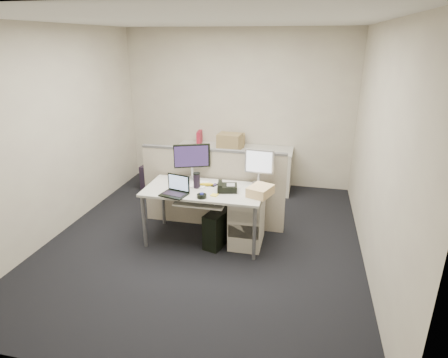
% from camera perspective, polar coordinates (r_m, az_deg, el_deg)
% --- Properties ---
extents(floor, '(4.00, 4.50, 0.01)m').
position_cam_1_polar(floor, '(5.05, -2.90, -9.25)').
color(floor, black).
rests_on(floor, ground).
extents(ceiling, '(4.00, 4.50, 0.01)m').
position_cam_1_polar(ceiling, '(4.39, -3.58, 23.07)').
color(ceiling, white).
rests_on(ceiling, ground).
extents(wall_back, '(4.00, 0.02, 2.70)m').
position_cam_1_polar(wall_back, '(6.68, 2.12, 10.58)').
color(wall_back, '#B2A595').
rests_on(wall_back, ground).
extents(wall_front, '(4.00, 0.02, 2.70)m').
position_cam_1_polar(wall_front, '(2.58, -16.98, -6.96)').
color(wall_front, '#B2A595').
rests_on(wall_front, ground).
extents(wall_left, '(0.02, 4.50, 2.70)m').
position_cam_1_polar(wall_left, '(5.42, -24.13, 6.47)').
color(wall_left, '#B2A595').
rests_on(wall_left, ground).
extents(wall_right, '(0.02, 4.50, 2.70)m').
position_cam_1_polar(wall_right, '(4.44, 22.53, 3.90)').
color(wall_right, '#B2A595').
rests_on(wall_right, ground).
extents(desk, '(1.50, 0.75, 0.73)m').
position_cam_1_polar(desk, '(4.76, -3.05, -2.23)').
color(desk, silver).
rests_on(desk, floor).
extents(keyboard_tray, '(0.62, 0.32, 0.02)m').
position_cam_1_polar(keyboard_tray, '(4.62, -3.64, -3.58)').
color(keyboard_tray, silver).
rests_on(keyboard_tray, desk).
extents(drawer_pedestal, '(0.40, 0.55, 0.65)m').
position_cam_1_polar(drawer_pedestal, '(4.84, 3.52, -6.28)').
color(drawer_pedestal, beige).
rests_on(drawer_pedestal, floor).
extents(cubicle_partition, '(2.00, 0.06, 1.10)m').
position_cam_1_polar(cubicle_partition, '(5.20, -1.71, -1.55)').
color(cubicle_partition, '#B2A791').
rests_on(cubicle_partition, floor).
extents(back_counter, '(2.00, 0.60, 0.72)m').
position_cam_1_polar(back_counter, '(6.62, 1.49, 1.64)').
color(back_counter, beige).
rests_on(back_counter, floor).
extents(monitor_main, '(0.52, 0.35, 0.48)m').
position_cam_1_polar(monitor_main, '(5.01, -4.89, 2.64)').
color(monitor_main, black).
rests_on(monitor_main, desk).
extents(monitor_small, '(0.39, 0.21, 0.46)m').
position_cam_1_polar(monitor_small, '(4.83, 5.38, 1.78)').
color(monitor_small, '#B7B7BC').
rests_on(monitor_small, desk).
extents(laptop, '(0.35, 0.30, 0.23)m').
position_cam_1_polar(laptop, '(4.53, -7.70, -1.13)').
color(laptop, black).
rests_on(laptop, desk).
extents(trackball, '(0.12, 0.12, 0.04)m').
position_cam_1_polar(trackball, '(4.46, -3.42, -2.60)').
color(trackball, black).
rests_on(trackball, desk).
extents(desk_phone, '(0.28, 0.25, 0.08)m').
position_cam_1_polar(desk_phone, '(4.65, 0.49, -1.37)').
color(desk_phone, black).
rests_on(desk_phone, desk).
extents(paper_stack, '(0.21, 0.26, 0.01)m').
position_cam_1_polar(paper_stack, '(4.86, -3.86, -0.82)').
color(paper_stack, white).
rests_on(paper_stack, desk).
extents(sticky_pad, '(0.09, 0.09, 0.01)m').
position_cam_1_polar(sticky_pad, '(4.53, -1.48, -2.46)').
color(sticky_pad, yellow).
rests_on(sticky_pad, desk).
extents(travel_mug, '(0.12, 0.12, 0.19)m').
position_cam_1_polar(travel_mug, '(4.74, -4.18, -0.27)').
color(travel_mug, black).
rests_on(travel_mug, desk).
extents(banana, '(0.20, 0.09, 0.04)m').
position_cam_1_polar(banana, '(4.81, -2.75, -0.82)').
color(banana, yellow).
rests_on(banana, desk).
extents(cellphone, '(0.08, 0.11, 0.01)m').
position_cam_1_polar(cellphone, '(4.83, -1.49, -0.95)').
color(cellphone, black).
rests_on(cellphone, desk).
extents(manila_folders, '(0.33, 0.37, 0.12)m').
position_cam_1_polar(manila_folders, '(4.53, 5.56, -1.80)').
color(manila_folders, '#F3C58B').
rests_on(manila_folders, desk).
extents(keyboard, '(0.51, 0.22, 0.03)m').
position_cam_1_polar(keyboard, '(4.65, -4.10, -3.05)').
color(keyboard, black).
rests_on(keyboard, keyboard_tray).
extents(pc_tower_desk, '(0.33, 0.53, 0.46)m').
position_cam_1_polar(pc_tower_desk, '(4.85, -0.82, -7.37)').
color(pc_tower_desk, black).
rests_on(pc_tower_desk, floor).
extents(pc_tower_spare_dark, '(0.24, 0.48, 0.44)m').
position_cam_1_polar(pc_tower_spare_dark, '(6.82, -11.06, 0.55)').
color(pc_tower_spare_dark, black).
rests_on(pc_tower_spare_dark, floor).
extents(pc_tower_spare_silver, '(0.27, 0.52, 0.47)m').
position_cam_1_polar(pc_tower_spare_silver, '(7.10, -8.69, 1.66)').
color(pc_tower_spare_silver, '#B7B7BC').
rests_on(pc_tower_spare_silver, floor).
extents(cardboard_box_left, '(0.42, 0.33, 0.29)m').
position_cam_1_polar(cardboard_box_left, '(6.37, 0.88, 5.64)').
color(cardboard_box_left, '#9D804A').
rests_on(cardboard_box_left, back_counter).
extents(cardboard_box_right, '(0.34, 0.28, 0.23)m').
position_cam_1_polar(cardboard_box_right, '(6.60, 1.74, 5.89)').
color(cardboard_box_right, '#9D804A').
rests_on(cardboard_box_right, back_counter).
extents(red_binder, '(0.09, 0.28, 0.25)m').
position_cam_1_polar(red_binder, '(6.72, -3.76, 6.23)').
color(red_binder, maroon).
rests_on(red_binder, back_counter).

